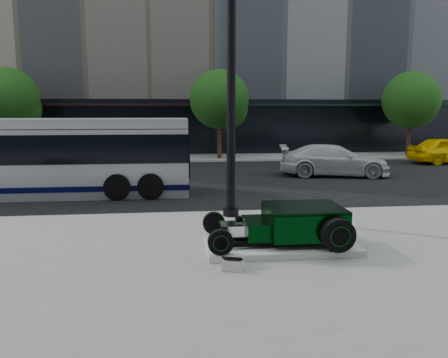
{
  "coord_description": "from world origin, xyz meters",
  "views": [
    {
      "loc": [
        -1.85,
        -15.27,
        3.25
      ],
      "look_at": [
        -0.42,
        -2.42,
        1.2
      ],
      "focal_mm": 35.0,
      "sensor_mm": 36.0,
      "label": 1
    }
  ],
  "objects": [
    {
      "name": "street_trees",
      "position": [
        1.15,
        13.07,
        3.77
      ],
      "size": [
        29.8,
        3.8,
        5.7
      ],
      "color": "black",
      "rests_on": "sidewalk_far"
    },
    {
      "name": "lamppost",
      "position": [
        -0.23,
        -2.62,
        4.12
      ],
      "size": [
        0.48,
        0.48,
        8.64
      ],
      "color": "black",
      "rests_on": "sidewalk_near"
    },
    {
      "name": "white_sedan",
      "position": [
        5.97,
        5.53,
        0.77
      ],
      "size": [
        5.65,
        3.15,
        1.55
      ],
      "primitive_type": "imported",
      "rotation": [
        0.0,
        0.0,
        1.38
      ],
      "color": "silver",
      "rests_on": "ground"
    },
    {
      "name": "sidewalk_far",
      "position": [
        0.0,
        14.0,
        0.06
      ],
      "size": [
        70.0,
        4.0,
        0.12
      ],
      "primitive_type": "cube",
      "color": "gray",
      "rests_on": "ground"
    },
    {
      "name": "info_plaque",
      "position": [
        -0.76,
        -7.08,
        0.24
      ],
      "size": [
        0.48,
        0.41,
        0.31
      ],
      "color": "silver",
      "rests_on": "sidewalk_near"
    },
    {
      "name": "yellow_taxi",
      "position": [
        14.75,
        9.7,
        0.81
      ],
      "size": [
        4.85,
        2.22,
        1.61
      ],
      "primitive_type": "imported",
      "rotation": [
        0.0,
        0.0,
        1.64
      ],
      "color": "#FFD400",
      "rests_on": "ground"
    },
    {
      "name": "transit_bus",
      "position": [
        -7.37,
        1.94,
        1.49
      ],
      "size": [
        12.12,
        2.88,
        2.92
      ],
      "color": "silver",
      "rests_on": "ground"
    },
    {
      "name": "display_plinth",
      "position": [
        0.5,
        -5.8,
        0.2
      ],
      "size": [
        3.4,
        1.8,
        0.15
      ],
      "primitive_type": "cube",
      "color": "silver",
      "rests_on": "sidewalk_near"
    },
    {
      "name": "ground",
      "position": [
        0.0,
        0.0,
        0.0
      ],
      "size": [
        120.0,
        120.0,
        0.0
      ],
      "primitive_type": "plane",
      "color": "black",
      "rests_on": "ground"
    },
    {
      "name": "hot_rod",
      "position": [
        0.83,
        -5.8,
        0.7
      ],
      "size": [
        3.22,
        2.0,
        0.81
      ],
      "color": "black",
      "rests_on": "display_plinth"
    }
  ]
}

